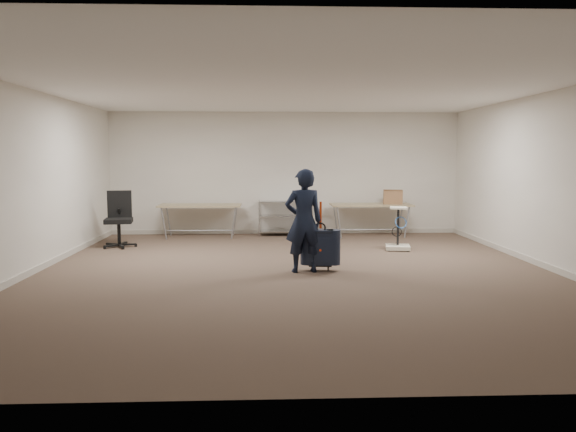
{
  "coord_description": "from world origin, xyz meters",
  "views": [
    {
      "loc": [
        -0.47,
        -8.46,
        1.77
      ],
      "look_at": [
        -0.11,
        0.3,
        0.85
      ],
      "focal_mm": 35.0,
      "sensor_mm": 36.0,
      "label": 1
    }
  ],
  "objects": [
    {
      "name": "ground",
      "position": [
        0.0,
        0.0,
        0.0
      ],
      "size": [
        9.0,
        9.0,
        0.0
      ],
      "primitive_type": "plane",
      "color": "#48392B",
      "rests_on": "ground"
    },
    {
      "name": "wire_shelf",
      "position": [
        0.0,
        4.2,
        0.44
      ],
      "size": [
        1.22,
        0.47,
        0.8
      ],
      "color": "silver",
      "rests_on": "ground"
    },
    {
      "name": "person",
      "position": [
        0.13,
        0.08,
        0.8
      ],
      "size": [
        0.63,
        0.45,
        1.6
      ],
      "primitive_type": "imported",
      "rotation": [
        0.0,
        0.0,
        3.27
      ],
      "color": "black",
      "rests_on": "ground"
    },
    {
      "name": "equipment_cart",
      "position": [
        2.08,
        2.08,
        0.22
      ],
      "size": [
        0.52,
        0.52,
        0.83
      ],
      "color": "beige",
      "rests_on": "ground"
    },
    {
      "name": "suitcase",
      "position": [
        0.39,
        0.15,
        0.37
      ],
      "size": [
        0.42,
        0.27,
        1.09
      ],
      "color": "#151A31",
      "rests_on": "ground"
    },
    {
      "name": "cardboard_box",
      "position": [
        2.4,
        3.97,
        0.89
      ],
      "size": [
        0.46,
        0.38,
        0.31
      ],
      "primitive_type": "cube",
      "rotation": [
        0.0,
        0.0,
        -0.17
      ],
      "color": "brown",
      "rests_on": "folding_table_right"
    },
    {
      "name": "folding_table_left",
      "position": [
        -1.9,
        3.95,
        0.68
      ],
      "size": [
        1.8,
        0.75,
        0.73
      ],
      "color": "#99815D",
      "rests_on": "ground"
    },
    {
      "name": "folding_table_right",
      "position": [
        1.9,
        3.95,
        0.68
      ],
      "size": [
        1.8,
        0.75,
        0.73
      ],
      "color": "#99815D",
      "rests_on": "ground"
    },
    {
      "name": "office_chair",
      "position": [
        -3.36,
        2.68,
        0.34
      ],
      "size": [
        0.67,
        0.67,
        1.11
      ],
      "color": "black",
      "rests_on": "ground"
    },
    {
      "name": "room_shell",
      "position": [
        0.0,
        1.38,
        0.05
      ],
      "size": [
        8.0,
        9.0,
        9.0
      ],
      "color": "beige",
      "rests_on": "ground"
    }
  ]
}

